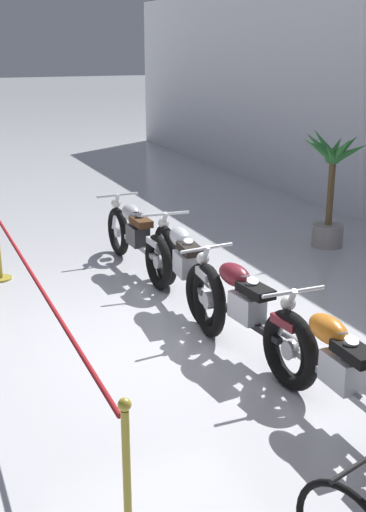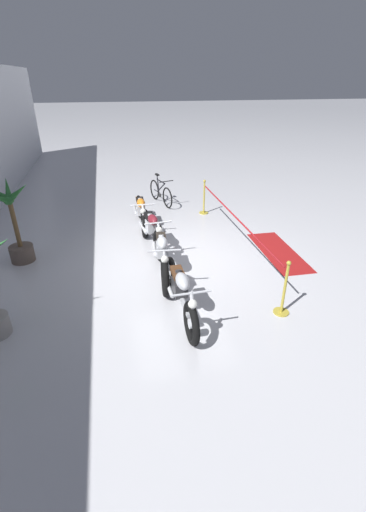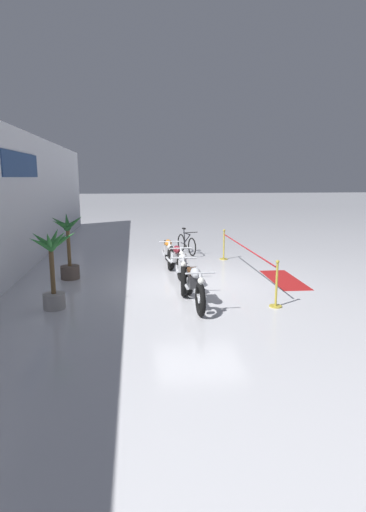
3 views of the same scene
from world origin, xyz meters
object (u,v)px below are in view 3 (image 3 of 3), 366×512
Objects in this scene: motorcycle_silver_0 at (194,285)px; motorcycle_silver_1 at (183,269)px; potted_palm_left_of_row at (69,252)px; motorcycle_orange_3 at (168,251)px; stanchion_mid_left at (224,249)px; motorcycle_maroon_2 at (176,259)px; bicycle at (186,244)px; stanchion_far_left at (256,263)px; floor_banner at (284,280)px; potted_palm_right_of_row at (53,265)px.

motorcycle_silver_1 is at bearing 3.28° from motorcycle_silver_0.
motorcycle_orange_3 is at bearing -63.56° from potted_palm_left_of_row.
potted_palm_left_of_row is at bearing 113.34° from stanchion_mid_left.
motorcycle_maroon_2 is 3.36m from bicycle.
motorcycle_silver_1 is at bearing 151.39° from stanchion_mid_left.
stanchion_far_left is 2.34× the size of floor_banner.
potted_palm_right_of_row is 0.80× the size of floor_banner.
motorcycle_maroon_2 is 3.03m from potted_palm_left_of_row.
stanchion_far_left and stanchion_mid_left have the same top height.
motorcycle_maroon_2 is 1.37m from motorcycle_orange_3.
motorcycle_silver_1 reaches higher than motorcycle_orange_3.
floor_banner is at bearing -98.15° from potted_palm_left_of_row.
bicycle is at bearing -12.74° from motorcycle_maroon_2.
potted_palm_left_of_row is at bearing 48.88° from motorcycle_silver_0.
potted_palm_right_of_row is at bearing 114.41° from motorcycle_silver_1.
floor_banner is (-2.30, -3.07, -0.45)m from motorcycle_orange_3.
potted_palm_right_of_row reaches higher than motorcycle_silver_0.
bicycle is 1.55× the size of stanchion_mid_left.
bicycle is 0.73× the size of floor_banner.
potted_palm_left_of_row reaches higher than motorcycle_orange_3.
floor_banner is (-0.93, -2.95, -0.46)m from motorcycle_maroon_2.
potted_palm_left_of_row is 6.08m from floor_banner.
motorcycle_maroon_2 reaches higher than motorcycle_silver_0.
potted_palm_left_of_row is at bearing 131.70° from bicycle.
stanchion_far_left reaches higher than motorcycle_silver_1.
motorcycle_orange_3 is at bearing 55.00° from floor_banner.
stanchion_mid_left reaches higher than motorcycle_silver_1.
motorcycle_silver_1 is 1.07× the size of floor_banner.
potted_palm_right_of_row is (-4.08, 2.82, 0.51)m from motorcycle_orange_3.
motorcycle_silver_1 is at bearing -112.88° from potted_palm_left_of_row.
stanchion_far_left is at bearing 127.23° from floor_banner.
motorcycle_orange_3 is at bearing 4.71° from motorcycle_maroon_2.
motorcycle_silver_0 is 2.81m from motorcycle_maroon_2.
motorcycle_silver_1 is 4.69m from bicycle.
potted_palm_right_of_row is at bearing 134.55° from stanchion_mid_left.
motorcycle_maroon_2 is at bearing 2.42° from motorcycle_silver_0.
motorcycle_silver_0 reaches higher than motorcycle_orange_3.
floor_banner is (-2.97, -1.06, -0.35)m from stanchion_mid_left.
bicycle is 0.31× the size of stanchion_far_left.
potted_palm_right_of_row reaches higher than motorcycle_maroon_2.
stanchion_mid_left is at bearing 0.00° from stanchion_far_left.
potted_palm_right_of_row is 0.34× the size of stanchion_far_left.
motorcycle_silver_1 is 3.32m from potted_palm_left_of_row.
stanchion_far_left is 3.74m from stanchion_mid_left.
potted_palm_left_of_row is 5.16m from stanchion_far_left.
stanchion_mid_left is (4.75, -4.82, -0.61)m from potted_palm_right_of_row.
potted_palm_right_of_row is 6.23m from floor_banner.
potted_palm_left_of_row is (1.29, 3.05, 0.28)m from motorcycle_silver_1.
motorcycle_silver_0 is 1.45m from motorcycle_silver_1.
motorcycle_maroon_2 is 3.13m from floor_banner.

